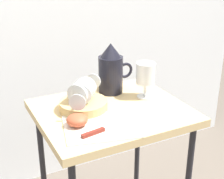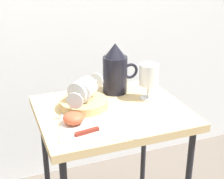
{
  "view_description": "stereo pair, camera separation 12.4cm",
  "coord_description": "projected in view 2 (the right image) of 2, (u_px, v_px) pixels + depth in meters",
  "views": [
    {
      "loc": [
        -0.52,
        -1.02,
        1.26
      ],
      "look_at": [
        0.0,
        0.0,
        0.77
      ],
      "focal_mm": 54.28,
      "sensor_mm": 36.0,
      "label": 1
    },
    {
      "loc": [
        -0.4,
        -1.07,
        1.26
      ],
      "look_at": [
        0.0,
        0.0,
        0.77
      ],
      "focal_mm": 54.28,
      "sensor_mm": 36.0,
      "label": 2
    }
  ],
  "objects": [
    {
      "name": "linen_napkin",
      "position": [
        96.0,
        126.0,
        1.15
      ],
      "size": [
        0.29,
        0.26,
        0.0
      ],
      "primitive_type": "cube",
      "rotation": [
        0.0,
        0.0,
        -0.25
      ],
      "color": "silver",
      "rests_on": "table"
    },
    {
      "name": "apple_half_left",
      "position": [
        74.0,
        118.0,
        1.16
      ],
      "size": [
        0.07,
        0.07,
        0.04
      ],
      "primitive_type": "ellipsoid",
      "color": "#C15133",
      "rests_on": "linen_napkin"
    },
    {
      "name": "knife",
      "position": [
        96.0,
        129.0,
        1.12
      ],
      "size": [
        0.22,
        0.05,
        0.01
      ],
      "color": "silver",
      "rests_on": "linen_napkin"
    },
    {
      "name": "basket_tray",
      "position": [
        84.0,
        104.0,
        1.28
      ],
      "size": [
        0.18,
        0.18,
        0.03
      ],
      "primitive_type": "cylinder",
      "color": "tan",
      "rests_on": "table"
    },
    {
      "name": "wine_glass_tipped_far",
      "position": [
        83.0,
        90.0,
        1.25
      ],
      "size": [
        0.13,
        0.15,
        0.08
      ],
      "color": "silver",
      "rests_on": "basket_tray"
    },
    {
      "name": "wine_glass_upright",
      "position": [
        149.0,
        77.0,
        1.33
      ],
      "size": [
        0.08,
        0.08,
        0.15
      ],
      "color": "silver",
      "rests_on": "table"
    },
    {
      "name": "table",
      "position": [
        112.0,
        126.0,
        1.3
      ],
      "size": [
        0.55,
        0.46,
        0.69
      ],
      "color": "tan",
      "rests_on": "ground_plane"
    },
    {
      "name": "pitcher",
      "position": [
        115.0,
        73.0,
        1.4
      ],
      "size": [
        0.15,
        0.1,
        0.21
      ],
      "color": "black",
      "rests_on": "table"
    },
    {
      "name": "wine_glass_tipped_near",
      "position": [
        83.0,
        89.0,
        1.26
      ],
      "size": [
        0.16,
        0.16,
        0.08
      ],
      "color": "silver",
      "rests_on": "basket_tray"
    }
  ]
}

